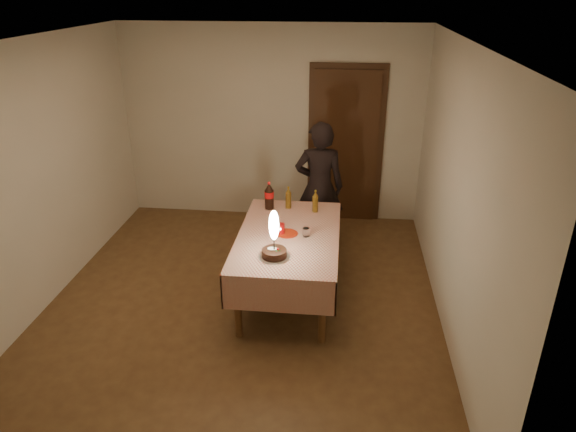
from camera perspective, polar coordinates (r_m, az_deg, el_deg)
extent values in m
cube|color=brown|center=(5.47, -4.97, -9.43)|extent=(4.00, 4.50, 0.01)
cube|color=beige|center=(6.97, -1.85, 10.07)|extent=(4.00, 0.04, 2.60)
cube|color=beige|center=(2.96, -14.30, -12.64)|extent=(4.00, 0.04, 2.60)
cube|color=beige|center=(5.61, -26.03, 3.85)|extent=(0.04, 4.50, 2.60)
cube|color=beige|center=(4.88, 18.17, 2.29)|extent=(0.04, 4.50, 2.60)
cube|color=silver|center=(4.56, -6.22, 18.79)|extent=(4.00, 4.50, 0.04)
cube|color=#472814|center=(6.95, 6.40, 7.53)|extent=(0.85, 0.05, 2.05)
sphere|color=#B28C33|center=(6.92, 3.72, 7.33)|extent=(0.06, 0.06, 0.06)
cube|color=brown|center=(5.20, 0.06, -2.33)|extent=(0.90, 1.60, 0.04)
cylinder|color=brown|center=(4.81, -5.60, -9.88)|extent=(0.07, 0.07, 0.67)
cylinder|color=brown|center=(4.73, 3.85, -10.49)|extent=(0.07, 0.07, 0.67)
cylinder|color=brown|center=(6.07, -2.85, -2.00)|extent=(0.07, 0.07, 0.67)
cylinder|color=brown|center=(6.00, 4.53, -2.36)|extent=(0.07, 0.07, 0.67)
cube|color=white|center=(5.19, 0.06, -2.08)|extent=(1.02, 1.72, 0.01)
cube|color=white|center=(4.55, -1.12, -8.89)|extent=(1.02, 0.01, 0.34)
cube|color=white|center=(6.03, 0.94, 0.06)|extent=(1.02, 0.01, 0.34)
cube|color=white|center=(5.34, -5.33, -3.49)|extent=(0.01, 1.72, 0.34)
cube|color=white|center=(5.25, 5.55, -4.05)|extent=(0.01, 1.72, 0.34)
cylinder|color=white|center=(4.77, -1.53, -4.53)|extent=(0.29, 0.29, 0.01)
cylinder|color=black|center=(4.75, -1.54, -4.13)|extent=(0.23, 0.23, 0.07)
cylinder|color=white|center=(4.75, -1.76, -3.63)|extent=(0.07, 0.07, 0.00)
sphere|color=red|center=(4.72, -1.14, -3.70)|extent=(0.02, 0.02, 0.02)
cube|color=#19721E|center=(4.71, -0.97, -3.88)|extent=(0.02, 0.01, 0.00)
cube|color=#19721E|center=(4.71, -1.28, -3.89)|extent=(0.01, 0.02, 0.00)
cylinder|color=#262628|center=(4.71, -1.55, -3.11)|extent=(0.01, 0.01, 0.12)
ellipsoid|color=#FFF2BF|center=(4.62, -1.57, -1.02)|extent=(0.09, 0.09, 0.29)
sphere|color=white|center=(4.67, -1.56, -2.24)|extent=(0.04, 0.04, 0.04)
cylinder|color=#AD230C|center=(5.19, -0.09, -1.94)|extent=(0.22, 0.22, 0.01)
cylinder|color=#BC0D0E|center=(5.18, -0.82, -1.44)|extent=(0.08, 0.08, 0.10)
cylinder|color=silver|center=(5.13, 2.01, -1.81)|extent=(0.07, 0.07, 0.09)
cube|color=red|center=(5.33, -1.26, -1.13)|extent=(0.15, 0.15, 0.02)
cylinder|color=black|center=(5.73, -2.10, 1.85)|extent=(0.10, 0.10, 0.22)
cylinder|color=red|center=(5.71, -2.10, 2.40)|extent=(0.10, 0.10, 0.07)
cone|color=black|center=(5.67, -2.12, 3.24)|extent=(0.10, 0.10, 0.08)
cylinder|color=red|center=(5.66, -2.13, 3.67)|extent=(0.03, 0.03, 0.02)
cylinder|color=#5D3D0F|center=(5.75, 0.04, 1.74)|extent=(0.06, 0.06, 0.18)
cone|color=#5D3D0F|center=(5.71, 0.04, 2.85)|extent=(0.06, 0.06, 0.06)
cylinder|color=olive|center=(5.69, 0.04, 3.18)|extent=(0.02, 0.02, 0.02)
cylinder|color=#5D3D0F|center=(5.66, 3.04, 1.34)|extent=(0.06, 0.06, 0.18)
cone|color=#5D3D0F|center=(5.62, 3.07, 2.46)|extent=(0.06, 0.06, 0.06)
cylinder|color=olive|center=(5.61, 3.08, 2.79)|extent=(0.02, 0.02, 0.02)
imported|color=black|center=(6.17, 3.49, 3.20)|extent=(0.61, 0.42, 1.61)
cube|color=black|center=(6.11, 3.62, 8.63)|extent=(0.14, 0.10, 0.10)
cylinder|color=black|center=(6.18, 3.61, 8.83)|extent=(0.08, 0.08, 0.08)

